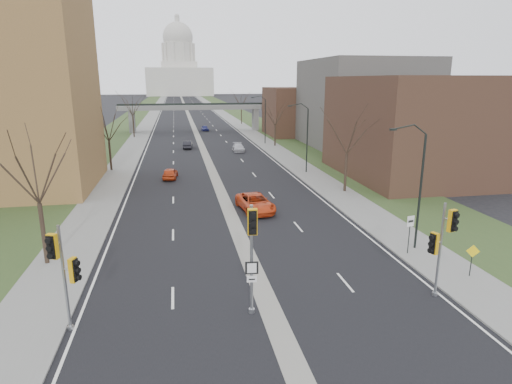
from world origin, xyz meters
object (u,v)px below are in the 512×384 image
object	(u,v)px
warning_sign	(472,256)
car_right_far	(205,128)
car_right_near	(255,203)
car_right_mid	(238,147)
signal_pole_left	(64,265)
speed_limit_sign	(410,228)
car_left_far	(188,145)
signal_pole_right	(442,238)
signal_pole_median	(252,242)
car_left_near	(170,173)

from	to	relation	value
warning_sign	car_right_far	distance (m)	80.76
car_right_near	car_right_mid	distance (m)	33.66
signal_pole_left	speed_limit_sign	distance (m)	21.27
car_left_far	car_right_mid	bearing A→B (deg)	156.78
signal_pole_right	warning_sign	world-z (taller)	signal_pole_right
car_right_far	warning_sign	bearing A→B (deg)	-87.33
signal_pole_right	signal_pole_median	bearing A→B (deg)	162.85
car_left_near	signal_pole_left	bearing A→B (deg)	88.56
warning_sign	car_right_mid	world-z (taller)	warning_sign
signal_pole_left	car_left_near	size ratio (longest dim) A/B	1.34
car_right_near	speed_limit_sign	bearing A→B (deg)	-62.01
car_right_near	car_right_far	world-z (taller)	car_right_near
signal_pole_median	speed_limit_sign	distance (m)	13.29
signal_pole_left	speed_limit_sign	world-z (taller)	signal_pole_left
signal_pole_left	car_right_mid	world-z (taller)	signal_pole_left
car_right_mid	car_left_far	bearing A→B (deg)	153.09
signal_pole_median	warning_sign	distance (m)	14.03
car_left_far	signal_pole_right	bearing A→B (deg)	107.96
signal_pole_left	car_right_near	world-z (taller)	signal_pole_left
car_left_far	car_right_far	world-z (taller)	car_left_far
signal_pole_median	car_right_near	world-z (taller)	signal_pole_median
car_left_near	car_left_far	bearing A→B (deg)	-90.73
speed_limit_sign	car_right_far	xyz separation A→B (m)	(-8.53, 76.19, -1.34)
signal_pole_median	car_right_mid	size ratio (longest dim) A/B	1.31
signal_pole_left	car_left_near	world-z (taller)	signal_pole_left
signal_pole_left	signal_pole_right	bearing A→B (deg)	20.52
signal_pole_right	speed_limit_sign	size ratio (longest dim) A/B	2.00
car_left_far	car_right_mid	size ratio (longest dim) A/B	0.92
car_left_near	car_right_far	xyz separation A→B (m)	(7.59, 49.51, -0.05)
speed_limit_sign	signal_pole_right	bearing A→B (deg)	-118.01
speed_limit_sign	signal_pole_left	bearing A→B (deg)	-177.10
signal_pole_median	speed_limit_sign	xyz separation A→B (m)	(11.80, 5.75, -2.06)
signal_pole_left	signal_pole_right	size ratio (longest dim) A/B	0.99
signal_pole_left	car_left_far	size ratio (longest dim) A/B	1.31
signal_pole_left	car_right_mid	bearing A→B (deg)	94.22
car_left_near	car_right_mid	world-z (taller)	car_left_near
signal_pole_median	car_right_far	world-z (taller)	signal_pole_median
signal_pole_median	car_left_near	world-z (taller)	signal_pole_median
speed_limit_sign	car_right_far	distance (m)	76.68
signal_pole_left	signal_pole_median	world-z (taller)	signal_pole_median
signal_pole_median	car_right_far	distance (m)	82.08
signal_pole_median	speed_limit_sign	world-z (taller)	signal_pole_median
speed_limit_sign	car_right_near	size ratio (longest dim) A/B	0.48
signal_pole_right	speed_limit_sign	xyz separation A→B (m)	(1.61, 5.78, -1.54)
signal_pole_right	car_right_far	world-z (taller)	signal_pole_right
signal_pole_median	car_left_far	distance (m)	55.86
car_left_near	signal_pole_median	bearing A→B (deg)	103.80
signal_pole_right	car_right_near	bearing A→B (deg)	94.01
warning_sign	car_left_far	xyz separation A→B (m)	(-15.14, 53.89, -0.75)
signal_pole_median	car_right_far	bearing A→B (deg)	92.61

